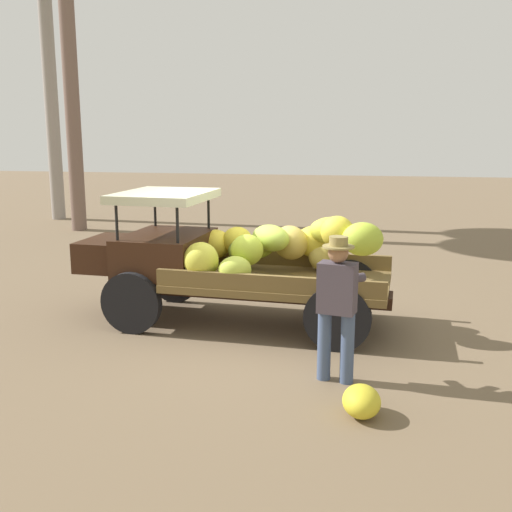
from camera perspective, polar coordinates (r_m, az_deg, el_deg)
The scene contains 4 objects.
ground_plane at distance 8.69m, azimuth -0.58°, elevation -6.53°, with size 60.00×60.00×0.00m, color brown.
truck at distance 8.67m, azimuth -2.66°, elevation -0.17°, with size 4.54×1.95×1.87m.
farmer at distance 6.61m, azimuth 7.65°, elevation -4.16°, with size 0.52×0.49×1.63m.
loose_banana_bunch at distance 6.10m, azimuth 9.91°, elevation -13.34°, with size 0.48×0.37×0.31m, color gold.
Camera 1 is at (-1.62, 8.09, 2.72)m, focal length 42.43 mm.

